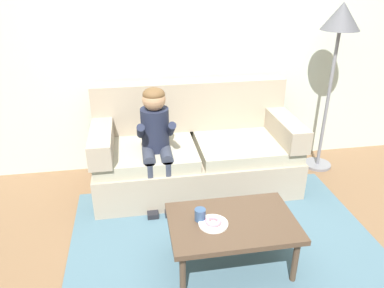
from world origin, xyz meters
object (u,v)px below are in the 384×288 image
(couch, at_px, (195,152))
(toy_controller, at_px, (272,226))
(person_child, at_px, (156,135))
(coffee_table, at_px, (232,225))
(mug, at_px, (200,215))
(donut, at_px, (213,221))
(floor_lamp, at_px, (339,32))

(couch, relative_size, toy_controller, 8.78)
(person_child, height_order, toy_controller, person_child)
(coffee_table, relative_size, mug, 10.22)
(couch, xyz_separation_m, person_child, (-0.40, -0.21, 0.31))
(couch, height_order, mug, couch)
(coffee_table, bearing_deg, donut, -171.97)
(mug, height_order, toy_controller, mug)
(couch, distance_m, person_child, 0.55)
(couch, xyz_separation_m, donut, (-0.08, -1.23, 0.08))
(donut, height_order, floor_lamp, floor_lamp)
(couch, bearing_deg, person_child, -151.60)
(coffee_table, relative_size, toy_controller, 4.07)
(person_child, xyz_separation_m, floor_lamp, (1.85, 0.34, 0.82))
(coffee_table, bearing_deg, person_child, 114.82)
(donut, height_order, mug, mug)
(couch, xyz_separation_m, coffee_table, (0.06, -1.21, 0.00))
(couch, bearing_deg, toy_controller, -58.52)
(donut, relative_size, mug, 1.33)
(coffee_table, distance_m, floor_lamp, 2.23)
(couch, distance_m, floor_lamp, 1.84)
(mug, bearing_deg, coffee_table, -12.26)
(couch, distance_m, toy_controller, 1.07)
(coffee_table, relative_size, floor_lamp, 0.52)
(person_child, bearing_deg, toy_controller, -35.13)
(person_child, relative_size, donut, 9.18)
(coffee_table, xyz_separation_m, toy_controller, (0.47, 0.34, -0.34))
(floor_lamp, bearing_deg, couch, -174.90)
(couch, xyz_separation_m, toy_controller, (0.53, -0.87, -0.33))
(person_child, bearing_deg, coffee_table, -65.18)
(couch, height_order, toy_controller, couch)
(couch, distance_m, coffee_table, 1.21)
(toy_controller, height_order, floor_lamp, floor_lamp)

